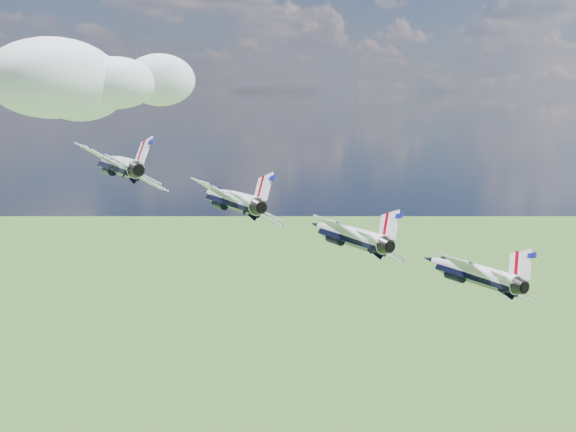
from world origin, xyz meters
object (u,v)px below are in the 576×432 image
jet_0 (118,164)px  jet_3 (469,271)px  jet_2 (347,234)px  jet_1 (230,198)px

jet_0 → jet_3: (27.19, -21.57, -9.50)m
jet_0 → jet_3: bearing=-39.9°
jet_2 → jet_3: (9.06, -7.19, -3.17)m
jet_0 → jet_1: size_ratio=1.00×
jet_3 → jet_2: bearing=140.1°
jet_2 → jet_3: size_ratio=1.00×
jet_1 → jet_3: jet_1 is taller
jet_0 → jet_1: (9.06, -7.19, -3.17)m
jet_1 → jet_2: size_ratio=1.00×
jet_0 → jet_1: jet_0 is taller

